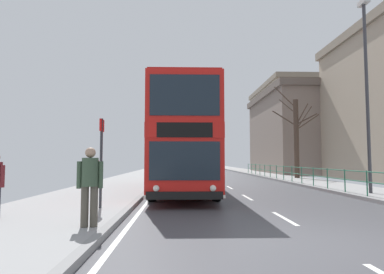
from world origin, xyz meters
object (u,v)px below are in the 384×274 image
Objects in this scene: pedestrian_with_backpack at (90,180)px; bare_tree_far_00 at (296,136)px; background_building_02 at (291,128)px; bus_stop_sign_near at (101,153)px; double_decker_bus_main at (184,142)px; background_building_01 at (323,133)px; street_lamp_far_side at (367,81)px.

bare_tree_far_00 is at bearing 58.81° from pedestrian_with_backpack.
background_building_02 reaches higher than pedestrian_with_backpack.
bus_stop_sign_near is at bearing -115.78° from background_building_02.
background_building_01 is at bearing 53.19° from double_decker_bus_main.
bare_tree_far_00 is at bearing 53.64° from bus_stop_sign_near.
pedestrian_with_backpack is 35.42m from background_building_01.
background_building_02 is (9.41, 37.06, 1.66)m from street_lamp_far_side.
bare_tree_far_00 is 0.48× the size of background_building_01.
background_building_01 reaches higher than bus_stop_sign_near.
background_building_01 is (7.39, 11.84, 1.23)m from bare_tree_far_00.
pedestrian_with_backpack is at bearing -113.93° from background_building_02.
street_lamp_far_side reaches higher than double_decker_bus_main.
street_lamp_far_side is (7.87, -1.66, 2.60)m from double_decker_bus_main.
double_decker_bus_main is 0.60× the size of background_building_02.
bare_tree_far_00 is at bearing -108.16° from background_building_02.
background_building_01 is at bearing 55.47° from bus_stop_sign_near.
bus_stop_sign_near is 33.35m from background_building_01.
double_decker_bus_main is at bearing 75.80° from pedestrian_with_backpack.
bare_tree_far_00 is (8.94, 9.99, 1.06)m from double_decker_bus_main.
background_building_01 reaches higher than bare_tree_far_00.
double_decker_bus_main reaches higher than bus_stop_sign_near.
background_building_02 reaches higher than bus_stop_sign_near.
bare_tree_far_00 is at bearing 48.16° from double_decker_bus_main.
double_decker_bus_main is 13.45m from bare_tree_far_00.
bare_tree_far_00 is 26.93m from background_building_02.
street_lamp_far_side is at bearing 33.40° from pedestrian_with_backpack.
double_decker_bus_main is 4.01× the size of bus_stop_sign_near.
bus_stop_sign_near reaches higher than pedestrian_with_backpack.
background_building_01 is at bearing 58.49° from pedestrian_with_backpack.
street_lamp_far_side is 11.80m from bare_tree_far_00.
double_decker_bus_main is 1.25× the size of street_lamp_far_side.
bus_stop_sign_near is 11.52m from street_lamp_far_side.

